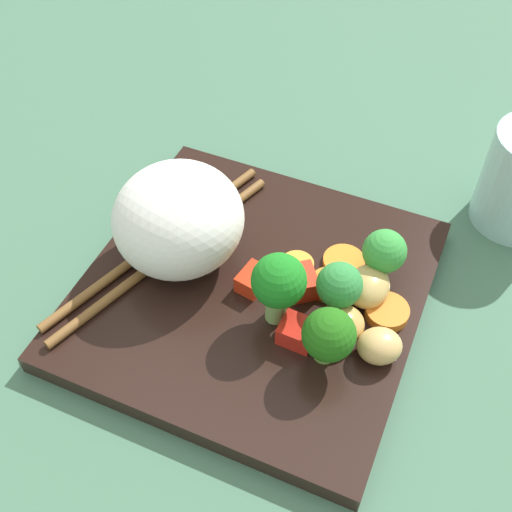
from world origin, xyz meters
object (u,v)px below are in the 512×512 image
broccoli_floret_3 (279,283)px  square_plate (253,292)px  carrot_slice_0 (387,312)px  chopstick_pair (163,247)px  rice_mound (179,219)px

broccoli_floret_3 → square_plate: bearing=53.8°
square_plate → broccoli_floret_3: bearing=-126.2°
square_plate → broccoli_floret_3: size_ratio=3.98×
broccoli_floret_3 → carrot_slice_0: broccoli_floret_3 is taller
square_plate → chopstick_pair: chopstick_pair is taller
rice_mound → chopstick_pair: size_ratio=0.46×
carrot_slice_0 → square_plate: bearing=96.1°
carrot_slice_0 → rice_mound: bearing=91.1°
square_plate → chopstick_pair: bearing=84.8°
broccoli_floret_3 → rice_mound: bearing=72.9°
chopstick_pair → square_plate: bearing=105.6°
square_plate → carrot_slice_0: 9.80cm
broccoli_floret_3 → chopstick_pair: bearing=75.8°
square_plate → chopstick_pair: (0.69, 7.64, 1.16)cm
broccoli_floret_3 → chopstick_pair: 11.11cm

